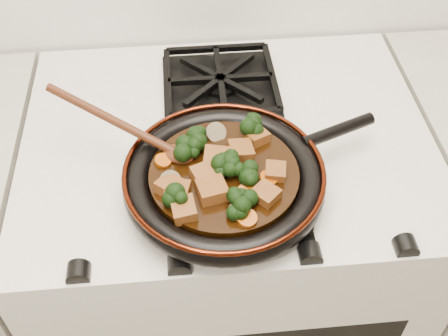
{
  "coord_description": "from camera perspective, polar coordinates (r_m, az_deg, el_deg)",
  "views": [
    {
      "loc": [
        -0.08,
        0.94,
        1.62
      ],
      "look_at": [
        -0.02,
        1.54,
        0.97
      ],
      "focal_mm": 45.0,
      "sensor_mm": 36.0,
      "label": 1
    }
  ],
  "objects": [
    {
      "name": "carrot_coin_3",
      "position": [
        0.92,
        -6.22,
        0.73
      ],
      "size": [
        0.03,
        0.03,
        0.02
      ],
      "primitive_type": "cylinder",
      "rotation": [
        0.14,
        0.18,
        0.0
      ],
      "color": "#B34604",
      "rests_on": "braising_sauce"
    },
    {
      "name": "tofu_cube_3",
      "position": [
        0.88,
        -1.91,
        -0.84
      ],
      "size": [
        0.05,
        0.05,
        0.03
      ],
      "primitive_type": "cube",
      "rotation": [
        0.11,
        0.02,
        0.4
      ],
      "color": "brown",
      "rests_on": "braising_sauce"
    },
    {
      "name": "carrot_coin_4",
      "position": [
        0.83,
        2.36,
        -5.12
      ],
      "size": [
        0.03,
        0.03,
        0.01
      ],
      "primitive_type": "cylinder",
      "rotation": [
        0.17,
        0.06,
        0.0
      ],
      "color": "#B34604",
      "rests_on": "braising_sauce"
    },
    {
      "name": "broccoli_floret_7",
      "position": [
        0.84,
        1.3,
        -3.99
      ],
      "size": [
        0.08,
        0.08,
        0.06
      ],
      "primitive_type": null,
      "rotation": [
        0.14,
        -0.14,
        2.33
      ],
      "color": "black",
      "rests_on": "braising_sauce"
    },
    {
      "name": "broccoli_floret_8",
      "position": [
        0.95,
        2.54,
        3.81
      ],
      "size": [
        0.09,
        0.09,
        0.06
      ],
      "primitive_type": null,
      "rotation": [
        -0.21,
        -0.03,
        2.55
      ],
      "color": "black",
      "rests_on": "braising_sauce"
    },
    {
      "name": "broccoli_floret_0",
      "position": [
        0.89,
        0.23,
        -0.17
      ],
      "size": [
        0.06,
        0.07,
        0.07
      ],
      "primitive_type": null,
      "rotation": [
        -0.13,
        -0.16,
        1.56
      ],
      "color": "black",
      "rests_on": "braising_sauce"
    },
    {
      "name": "tofu_cube_7",
      "position": [
        0.9,
        -0.39,
        0.47
      ],
      "size": [
        0.05,
        0.04,
        0.02
      ],
      "primitive_type": "cube",
      "rotation": [
        0.02,
        -0.04,
        0.14
      ],
      "color": "brown",
      "rests_on": "braising_sauce"
    },
    {
      "name": "carrot_coin_0",
      "position": [
        0.89,
        -2.22,
        -0.41
      ],
      "size": [
        0.03,
        0.03,
        0.02
      ],
      "primitive_type": "cylinder",
      "rotation": [
        0.03,
        0.31,
        0.0
      ],
      "color": "#B34604",
      "rests_on": "braising_sauce"
    },
    {
      "name": "burner_grate_front",
      "position": [
        0.94,
        1.16,
        -1.93
      ],
      "size": [
        0.23,
        0.23,
        0.03
      ],
      "primitive_type": null,
      "color": "black",
      "rests_on": "stove"
    },
    {
      "name": "braising_sauce",
      "position": [
        0.91,
        -0.0,
        -0.9
      ],
      "size": [
        0.24,
        0.24,
        0.02
      ],
      "primitive_type": "cylinder",
      "color": "black",
      "rests_on": "skillet"
    },
    {
      "name": "broccoli_floret_5",
      "position": [
        0.84,
        1.98,
        -3.44
      ],
      "size": [
        0.08,
        0.08,
        0.06
      ],
      "primitive_type": null,
      "rotation": [
        0.05,
        -0.09,
        1.08
      ],
      "color": "black",
      "rests_on": "braising_sauce"
    },
    {
      "name": "skillet",
      "position": [
        0.91,
        0.12,
        -1.07
      ],
      "size": [
        0.44,
        0.33,
        0.05
      ],
      "rotation": [
        0.0,
        0.0,
        0.37
      ],
      "color": "black",
      "rests_on": "burner_grate_front"
    },
    {
      "name": "tofu_cube_2",
      "position": [
        0.86,
        4.26,
        -2.7
      ],
      "size": [
        0.05,
        0.05,
        0.02
      ],
      "primitive_type": "cube",
      "rotation": [
        -0.01,
        -0.01,
        2.32
      ],
      "color": "brown",
      "rests_on": "braising_sauce"
    },
    {
      "name": "carrot_coin_1",
      "position": [
        0.87,
        2.24,
        -2.41
      ],
      "size": [
        0.03,
        0.03,
        0.02
      ],
      "primitive_type": "cylinder",
      "rotation": [
        0.21,
        -0.15,
        0.0
      ],
      "color": "#B34604",
      "rests_on": "braising_sauce"
    },
    {
      "name": "mushroom_slice_0",
      "position": [
        0.96,
        -0.84,
        3.64
      ],
      "size": [
        0.04,
        0.04,
        0.03
      ],
      "primitive_type": "cylinder",
      "rotation": [
        0.65,
        0.0,
        0.35
      ],
      "color": "brown",
      "rests_on": "braising_sauce"
    },
    {
      "name": "stove",
      "position": [
        1.4,
        0.24,
        -10.14
      ],
      "size": [
        0.76,
        0.6,
        0.9
      ],
      "primitive_type": "cube",
      "color": "silver",
      "rests_on": "ground"
    },
    {
      "name": "broccoli_floret_2",
      "position": [
        0.93,
        -3.22,
        2.83
      ],
      "size": [
        0.09,
        0.08,
        0.07
      ],
      "primitive_type": null,
      "rotation": [
        0.1,
        -0.14,
        2.55
      ],
      "color": "black",
      "rests_on": "braising_sauce"
    },
    {
      "name": "carrot_coin_2",
      "position": [
        0.89,
        4.55,
        -1.04
      ],
      "size": [
        0.03,
        0.03,
        0.02
      ],
      "primitive_type": "cylinder",
      "rotation": [
        0.14,
        0.2,
        0.0
      ],
      "color": "#B34604",
      "rests_on": "braising_sauce"
    },
    {
      "name": "tofu_cube_10",
      "position": [
        0.92,
        1.72,
        1.74
      ],
      "size": [
        0.04,
        0.04,
        0.03
      ],
      "primitive_type": "cube",
      "rotation": [
        -0.01,
        0.12,
        0.11
      ],
      "color": "brown",
      "rests_on": "braising_sauce"
    },
    {
      "name": "broccoli_floret_6",
      "position": [
        0.92,
        -3.59,
        1.64
      ],
      "size": [
        0.07,
        0.07,
        0.07
      ],
      "primitive_type": null,
      "rotation": [
        -0.1,
        0.17,
        3.09
      ],
      "color": "black",
      "rests_on": "braising_sauce"
    },
    {
      "name": "tofu_cube_5",
      "position": [
        0.87,
        -4.72,
        -2.31
      ],
      "size": [
        0.04,
        0.04,
        0.02
      ],
      "primitive_type": "cube",
      "rotation": [
        0.08,
        0.02,
        2.88
      ],
      "color": "brown",
      "rests_on": "braising_sauce"
    },
    {
      "name": "burner_grate_back",
      "position": [
        1.14,
        -0.38,
        8.69
      ],
      "size": [
        0.23,
        0.23,
        0.03
      ],
      "primitive_type": null,
      "color": "black",
      "rests_on": "stove"
    },
    {
      "name": "broccoli_floret_4",
      "position": [
        0.86,
        -4.7,
        -2.89
      ],
      "size": [
        0.08,
        0.09,
        0.07
      ],
      "primitive_type": null,
      "rotation": [
        0.18,
        -0.1,
        0.44
      ],
      "color": "black",
      "rests_on": "braising_sauce"
    },
    {
      "name": "broccoli_floret_1",
      "position": [
        0.9,
        0.18,
        0.57
      ],
      "size": [
        0.08,
        0.08,
        0.06
      ],
      "primitive_type": null,
      "rotation": [
        0.08,
        0.04,
        0.47
      ],
      "color": "black",
      "rests_on": "braising_sauce"
    },
    {
      "name": "mushroom_slice_1",
      "position": [
        0.84,
        1.41,
        -4.45
      ],
      "size": [
        0.03,
        0.03,
        0.02
      ],
      "primitive_type": "cylinder",
      "rotation": [
        0.47,
        0.0,
        1.56
      ],
      "color": "brown",
      "rests_on": "braising_sauce"
    },
    {
      "name": "mushroom_slice_2",
      "position": [
        0.88,
        -5.48,
        -1.32
      ],
      "size": [
        0.04,
        0.04,
        0.03
      ],
      "primitive_type": "cylinder",
      "rotation": [
        0.71,
        0.0,
        0.28
      ],
      "color": "brown",
      "rests_on": "braising_sauce"
    },
    {
      "name": "tofu_cube_0",
      "position": [
        0.84,
        -4.08,
        -4.25
      ],
      "size": [
        0.04,
        0.05,
        0.03
      ],
      "primitive_type": "cube",
      "rotation": [
        -0.07,
        -0.03,
        1.71
      ],
      "color": "brown",
      "rests_on": "braising_sauce"
    },
    {
      "name": "tofu_cube_6",
      "position": [
        0.87,
        -5.56,
        -1.85
      ],
      "size": [
        0.05,
        0.05,
        0.02
      ],
      "primitive_type": "cube",
      "rotation": [
        0.0,
        0.11,
        0.88
      ],
      "color": "brown",
      "rests_on": "braising_sauce"
    },
    {
      "name": "wooden_spoon",
      "position": [
        0.94,
        -8.52,
        3.42
      ],
      "size": [
        0.15,
        0.1,
        0.25
      ],
      "rotation": [
        0.0,
        0.0,
        2.63
      ],
      "color": "#48210F",
      "rests_on": "braising_sauce"
    },
    {
      "name": "tofu_cube_9",
      "position": [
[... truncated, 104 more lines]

